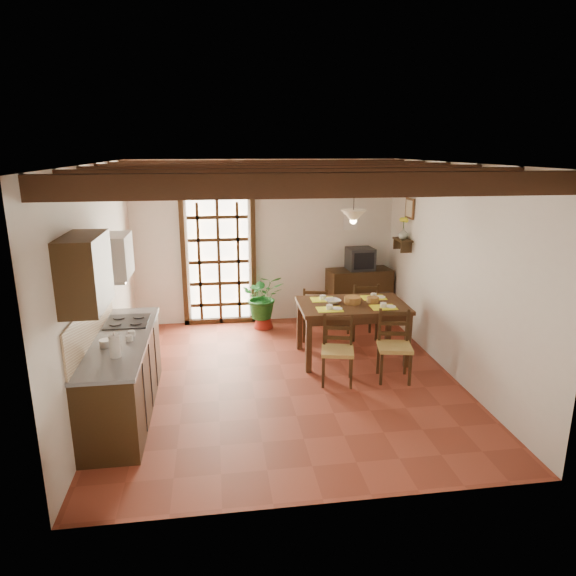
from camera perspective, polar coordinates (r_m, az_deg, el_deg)
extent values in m
plane|color=brown|center=(6.94, -0.35, -10.11)|extent=(5.00, 5.00, 0.00)
cube|color=silver|center=(8.89, -2.58, 5.08)|extent=(4.50, 0.02, 2.80)
cube|color=silver|center=(4.12, 4.41, -7.28)|extent=(4.50, 0.02, 2.80)
cube|color=silver|center=(6.56, -20.25, 0.42)|extent=(0.02, 5.00, 2.80)
cube|color=silver|center=(7.12, 17.89, 1.75)|extent=(0.02, 5.00, 2.80)
cube|color=white|center=(6.27, -0.40, 13.68)|extent=(4.50, 5.00, 0.02)
cube|color=black|center=(4.21, 3.57, 11.34)|extent=(4.50, 0.14, 0.20)
cube|color=black|center=(5.03, 1.60, 12.01)|extent=(4.50, 0.14, 0.20)
cube|color=black|center=(5.86, 0.18, 12.49)|extent=(4.50, 0.14, 0.20)
cube|color=black|center=(6.69, -0.89, 12.84)|extent=(4.50, 0.14, 0.20)
cube|color=black|center=(7.52, -1.73, 13.11)|extent=(4.50, 0.14, 0.20)
cube|color=black|center=(8.36, -2.40, 13.33)|extent=(4.50, 0.14, 0.20)
cube|color=white|center=(8.90, -7.69, 3.00)|extent=(1.01, 0.02, 2.11)
cube|color=black|center=(8.68, -7.95, 10.30)|extent=(1.26, 0.10, 0.08)
cube|color=black|center=(8.87, -11.50, 2.78)|extent=(0.08, 0.10, 2.28)
cube|color=black|center=(8.87, -3.87, 3.06)|extent=(0.08, 0.10, 2.28)
cube|color=black|center=(8.83, -7.68, 2.90)|extent=(1.01, 0.03, 2.02)
cube|color=black|center=(6.25, -17.80, -9.42)|extent=(0.60, 2.20, 0.88)
cube|color=slate|center=(6.08, -18.16, -5.47)|extent=(0.64, 2.25, 0.04)
cube|color=tan|center=(6.07, -20.99, -3.49)|extent=(0.02, 2.20, 0.50)
cube|color=black|center=(5.18, -21.64, 1.63)|extent=(0.35, 0.80, 0.70)
cube|color=white|center=(6.39, -18.87, 3.40)|extent=(0.38, 0.60, 0.50)
cube|color=silver|center=(6.45, -18.66, 1.06)|extent=(0.32, 0.55, 0.04)
cube|color=black|center=(6.58, -17.40, -3.59)|extent=(0.50, 0.55, 0.02)
cylinder|color=white|center=(5.52, -18.69, -6.21)|extent=(0.11, 0.11, 0.24)
cylinder|color=silver|center=(5.85, -19.56, -5.89)|extent=(0.14, 0.14, 0.10)
cube|color=#3A2213|center=(7.40, 7.15, -1.92)|extent=(1.54, 1.01, 0.05)
cube|color=#3A2213|center=(7.42, 7.13, -2.52)|extent=(1.39, 0.91, 0.11)
cube|color=#3A2213|center=(8.11, 11.12, -3.63)|extent=(0.08, 0.08, 0.77)
cube|color=#3A2213|center=(7.79, 1.29, -4.11)|extent=(0.08, 0.08, 0.77)
cube|color=#3A2213|center=(7.35, 13.16, -5.74)|extent=(0.08, 0.08, 0.77)
cube|color=#3A2213|center=(7.01, 2.31, -6.41)|extent=(0.08, 0.08, 0.77)
cube|color=tan|center=(6.71, 5.52, -6.98)|extent=(0.49, 0.48, 0.05)
cube|color=black|center=(6.78, 5.56, -4.68)|extent=(0.41, 0.13, 0.45)
cube|color=black|center=(6.79, 5.48, -8.71)|extent=(0.47, 0.45, 0.44)
cube|color=tan|center=(6.90, 11.76, -6.44)|extent=(0.50, 0.48, 0.05)
cube|color=black|center=(6.98, 11.66, -4.12)|extent=(0.43, 0.12, 0.47)
cube|color=black|center=(6.99, 11.66, -8.19)|extent=(0.48, 0.46, 0.46)
cube|color=tan|center=(8.17, 3.11, -2.83)|extent=(0.49, 0.48, 0.05)
cube|color=black|center=(7.95, 3.07, -1.67)|extent=(0.40, 0.14, 0.45)
cube|color=black|center=(8.24, 3.09, -4.27)|extent=(0.47, 0.45, 0.44)
cube|color=tan|center=(8.33, 8.29, -2.44)|extent=(0.43, 0.41, 0.05)
cube|color=black|center=(8.10, 8.69, -1.22)|extent=(0.43, 0.04, 0.47)
cube|color=black|center=(8.40, 8.23, -3.94)|extent=(0.41, 0.39, 0.46)
cube|color=#F7FF28|center=(7.06, 4.69, -1.82)|extent=(0.35, 0.26, 0.01)
cube|color=#F7FF28|center=(7.26, 10.58, -1.54)|extent=(0.35, 0.26, 0.01)
cube|color=#F7FF28|center=(7.50, 3.89, -0.75)|extent=(0.35, 0.26, 0.01)
cube|color=#F7FF28|center=(7.70, 9.45, -0.52)|extent=(0.35, 0.26, 0.01)
cylinder|color=olive|center=(7.36, 7.19, -0.79)|extent=(0.24, 0.24, 0.10)
imported|color=white|center=(7.37, 5.01, -1.48)|extent=(0.27, 0.27, 0.05)
cube|color=black|center=(9.14, 7.87, -0.78)|extent=(1.14, 0.60, 0.93)
cube|color=black|center=(8.98, 8.02, 3.25)|extent=(0.46, 0.42, 0.38)
cube|color=black|center=(8.80, 8.37, 2.98)|extent=(0.36, 0.04, 0.28)
cube|color=white|center=(9.08, 6.95, 7.44)|extent=(0.25, 0.03, 0.32)
cone|color=maroon|center=(8.78, -2.74, -3.76)|extent=(0.33, 0.33, 0.20)
imported|color=#144C19|center=(8.64, -2.78, -0.88)|extent=(1.81, 1.55, 2.00)
cube|color=black|center=(8.48, 12.64, 5.25)|extent=(0.20, 0.42, 0.03)
cube|color=black|center=(8.34, 13.01, 4.44)|extent=(0.18, 0.03, 0.18)
cube|color=black|center=(8.66, 12.21, 4.87)|extent=(0.18, 0.03, 0.18)
imported|color=#B2BFB2|center=(8.47, 12.68, 5.92)|extent=(0.15, 0.15, 0.15)
sphere|color=#F7FF28|center=(8.44, 12.76, 7.33)|extent=(0.14, 0.14, 0.14)
cylinder|color=#144C19|center=(8.46, 12.70, 6.32)|extent=(0.01, 0.01, 0.28)
cube|color=brown|center=(8.44, 13.38, 8.60)|extent=(0.03, 0.32, 0.32)
cube|color=#C3B292|center=(8.44, 13.29, 8.60)|extent=(0.01, 0.26, 0.26)
cylinder|color=black|center=(7.19, 7.38, 10.98)|extent=(0.01, 0.01, 0.70)
cone|color=#FFF4CD|center=(7.22, 7.28, 8.05)|extent=(0.36, 0.36, 0.14)
sphere|color=#FFD88C|center=(7.23, 7.26, 7.42)|extent=(0.09, 0.09, 0.09)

